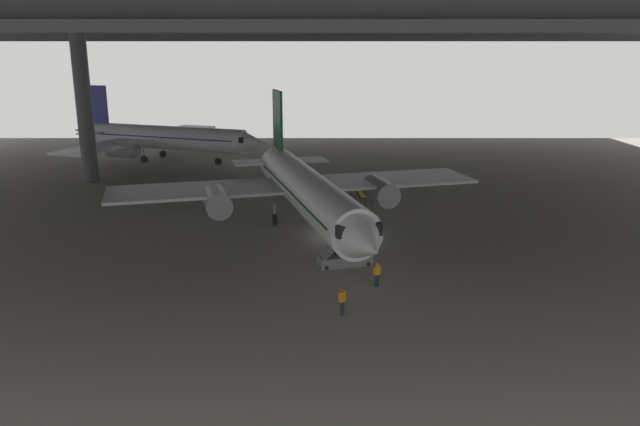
{
  "coord_description": "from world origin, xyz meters",
  "views": [
    {
      "loc": [
        -1.35,
        -46.07,
        14.3
      ],
      "look_at": [
        -1.37,
        -1.88,
        2.42
      ],
      "focal_mm": 34.36,
      "sensor_mm": 36.0,
      "label": 1
    }
  ],
  "objects_px": {
    "baggage_tug": "(365,192)",
    "crew_worker_by_stairs": "(377,273)",
    "boarding_stairs": "(346,255)",
    "airplane_distant": "(163,137)",
    "crew_worker_near_nose": "(342,300)",
    "airplane_main": "(306,190)"
  },
  "relations": [
    {
      "from": "baggage_tug",
      "to": "crew_worker_by_stairs",
      "type": "bearing_deg",
      "value": -92.26
    },
    {
      "from": "boarding_stairs",
      "to": "airplane_distant",
      "type": "distance_m",
      "value": 46.01
    },
    {
      "from": "baggage_tug",
      "to": "crew_worker_near_nose",
      "type": "bearing_deg",
      "value": -96.57
    },
    {
      "from": "airplane_distant",
      "to": "crew_worker_by_stairs",
      "type": "bearing_deg",
      "value": -61.35
    },
    {
      "from": "boarding_stairs",
      "to": "airplane_main",
      "type": "bearing_deg",
      "value": 108.25
    },
    {
      "from": "airplane_main",
      "to": "crew_worker_by_stairs",
      "type": "bearing_deg",
      "value": -69.9
    },
    {
      "from": "boarding_stairs",
      "to": "crew_worker_by_stairs",
      "type": "xyz_separation_m",
      "value": [
        1.78,
        -4.0,
        0.16
      ]
    },
    {
      "from": "crew_worker_near_nose",
      "to": "airplane_distant",
      "type": "distance_m",
      "value": 53.15
    },
    {
      "from": "boarding_stairs",
      "to": "baggage_tug",
      "type": "distance_m",
      "value": 20.08
    },
    {
      "from": "airplane_distant",
      "to": "crew_worker_near_nose",
      "type": "bearing_deg",
      "value": -65.75
    },
    {
      "from": "crew_worker_near_nose",
      "to": "crew_worker_by_stairs",
      "type": "distance_m",
      "value": 4.85
    },
    {
      "from": "boarding_stairs",
      "to": "crew_worker_by_stairs",
      "type": "distance_m",
      "value": 4.38
    },
    {
      "from": "airplane_distant",
      "to": "boarding_stairs",
      "type": "bearing_deg",
      "value": -60.91
    },
    {
      "from": "boarding_stairs",
      "to": "crew_worker_near_nose",
      "type": "xyz_separation_m",
      "value": [
        -0.52,
        -8.27,
        0.21
      ]
    },
    {
      "from": "boarding_stairs",
      "to": "crew_worker_by_stairs",
      "type": "bearing_deg",
      "value": -66.01
    },
    {
      "from": "airplane_main",
      "to": "airplane_distant",
      "type": "height_order",
      "value": "airplane_main"
    },
    {
      "from": "airplane_main",
      "to": "baggage_tug",
      "type": "distance_m",
      "value": 12.78
    },
    {
      "from": "boarding_stairs",
      "to": "airplane_distant",
      "type": "bearing_deg",
      "value": 119.09
    },
    {
      "from": "airplane_main",
      "to": "crew_worker_near_nose",
      "type": "distance_m",
      "value": 17.33
    },
    {
      "from": "boarding_stairs",
      "to": "crew_worker_near_nose",
      "type": "bearing_deg",
      "value": -93.61
    },
    {
      "from": "crew_worker_by_stairs",
      "to": "airplane_main",
      "type": "bearing_deg",
      "value": 110.1
    },
    {
      "from": "crew_worker_near_nose",
      "to": "baggage_tug",
      "type": "height_order",
      "value": "crew_worker_near_nose"
    }
  ]
}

